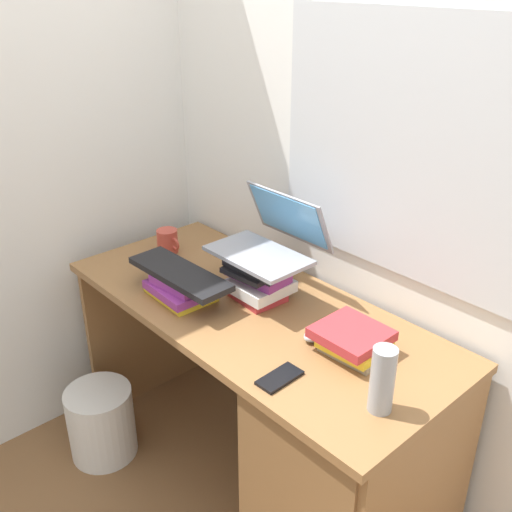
% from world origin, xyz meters
% --- Properties ---
extents(ground_plane, '(6.00, 6.00, 0.00)m').
position_xyz_m(ground_plane, '(0.00, 0.00, 0.00)').
color(ground_plane, brown).
extents(wall_back, '(6.00, 0.06, 2.60)m').
position_xyz_m(wall_back, '(0.00, 0.36, 1.30)').
color(wall_back, white).
rests_on(wall_back, ground).
extents(wall_left, '(0.05, 6.00, 2.60)m').
position_xyz_m(wall_left, '(-0.85, 0.00, 1.30)').
color(wall_left, silver).
rests_on(wall_left, ground).
extents(desk, '(1.45, 0.63, 0.76)m').
position_xyz_m(desk, '(0.37, -0.02, 0.42)').
color(desk, olive).
rests_on(desk, ground).
extents(book_stack_tall, '(0.25, 0.20, 0.16)m').
position_xyz_m(book_stack_tall, '(-0.04, 0.06, 0.84)').
color(book_stack_tall, '#B22D33').
rests_on(book_stack_tall, desk).
extents(book_stack_keyboard_riser, '(0.24, 0.18, 0.08)m').
position_xyz_m(book_stack_keyboard_riser, '(-0.22, -0.15, 0.80)').
color(book_stack_keyboard_riser, yellow).
rests_on(book_stack_keyboard_riser, desk).
extents(book_stack_side, '(0.21, 0.19, 0.08)m').
position_xyz_m(book_stack_side, '(0.40, 0.04, 0.80)').
color(book_stack_side, gray).
rests_on(book_stack_side, desk).
extents(laptop, '(0.35, 0.30, 0.21)m').
position_xyz_m(laptop, '(-0.04, 0.12, 0.97)').
color(laptop, gray).
rests_on(laptop, book_stack_tall).
extents(keyboard, '(0.42, 0.15, 0.02)m').
position_xyz_m(keyboard, '(-0.22, -0.14, 0.85)').
color(keyboard, black).
rests_on(keyboard, book_stack_keyboard_riser).
extents(computer_mouse, '(0.06, 0.10, 0.04)m').
position_xyz_m(computer_mouse, '(0.28, 0.02, 0.78)').
color(computer_mouse, '#A5A8AD').
rests_on(computer_mouse, desk).
extents(mug, '(0.12, 0.08, 0.09)m').
position_xyz_m(mug, '(-0.55, 0.04, 0.81)').
color(mug, '#B23F33').
rests_on(mug, desk).
extents(water_bottle, '(0.06, 0.06, 0.19)m').
position_xyz_m(water_bottle, '(0.61, -0.10, 0.86)').
color(water_bottle, '#999EA5').
rests_on(water_bottle, desk).
extents(cell_phone, '(0.07, 0.14, 0.01)m').
position_xyz_m(cell_phone, '(0.35, -0.21, 0.77)').
color(cell_phone, black).
rests_on(cell_phone, desk).
extents(wastebasket, '(0.27, 0.27, 0.30)m').
position_xyz_m(wastebasket, '(-0.49, -0.38, 0.15)').
color(wastebasket, silver).
rests_on(wastebasket, ground).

